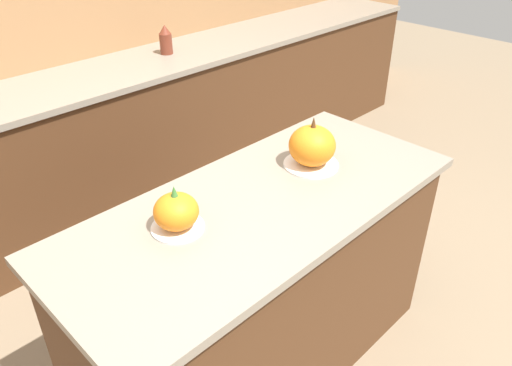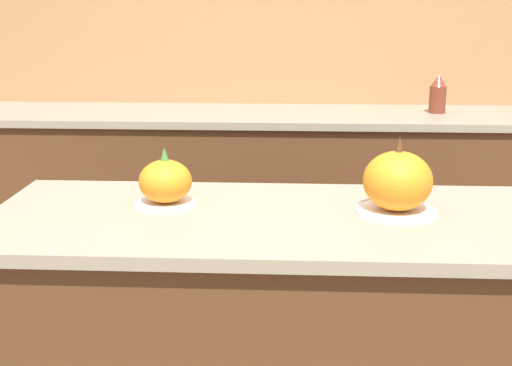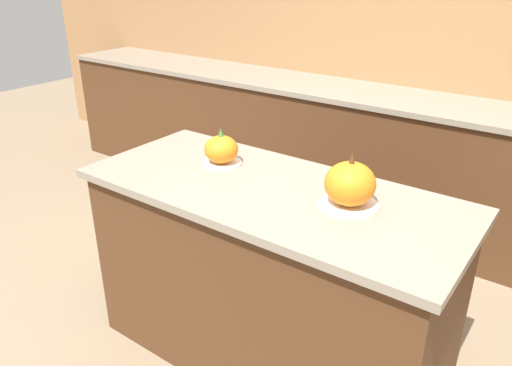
# 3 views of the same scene
# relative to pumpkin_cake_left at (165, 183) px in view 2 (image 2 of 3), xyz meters

# --- Properties ---
(wall_back) EXTENTS (8.00, 0.06, 2.50)m
(wall_back) POSITION_rel_pumpkin_cake_left_xyz_m (0.32, 1.79, 0.30)
(wall_back) COLOR #9E7047
(wall_back) RESTS_ON ground_plane
(kitchen_island) EXTENTS (1.61, 0.70, 0.89)m
(kitchen_island) POSITION_rel_pumpkin_cake_left_xyz_m (0.32, -0.08, -0.51)
(kitchen_island) COLOR #4C2D19
(kitchen_island) RESTS_ON ground_plane
(back_counter) EXTENTS (6.00, 0.60, 0.93)m
(back_counter) POSITION_rel_pumpkin_cake_left_xyz_m (0.32, 1.46, -0.49)
(back_counter) COLOR #4C2D19
(back_counter) RESTS_ON ground_plane
(pumpkin_cake_left) EXTENTS (0.18, 0.18, 0.17)m
(pumpkin_cake_left) POSITION_rel_pumpkin_cake_left_xyz_m (0.00, 0.00, 0.00)
(pumpkin_cake_left) COLOR white
(pumpkin_cake_left) RESTS_ON kitchen_island
(pumpkin_cake_right) EXTENTS (0.23, 0.23, 0.22)m
(pumpkin_cake_right) POSITION_rel_pumpkin_cake_left_xyz_m (0.66, -0.04, 0.02)
(pumpkin_cake_right) COLOR white
(pumpkin_cake_right) RESTS_ON kitchen_island
(bottle_tall) EXTENTS (0.08, 0.08, 0.18)m
(bottle_tall) POSITION_rel_pumpkin_cake_left_xyz_m (1.06, 1.49, 0.07)
(bottle_tall) COLOR maroon
(bottle_tall) RESTS_ON back_counter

